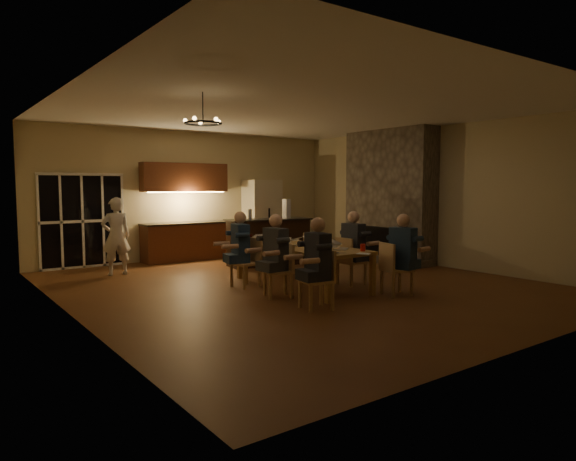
# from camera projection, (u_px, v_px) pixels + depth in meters

# --- Properties ---
(floor) EXTENTS (9.00, 9.00, 0.00)m
(floor) POSITION_uv_depth(u_px,v_px,m) (299.00, 285.00, 9.56)
(floor) COLOR brown
(floor) RESTS_ON ground
(back_wall) EXTENTS (8.00, 0.04, 3.20)m
(back_wall) POSITION_uv_depth(u_px,v_px,m) (192.00, 195.00, 13.06)
(back_wall) COLOR #C0AF87
(back_wall) RESTS_ON ground
(left_wall) EXTENTS (0.04, 9.00, 3.20)m
(left_wall) POSITION_uv_depth(u_px,v_px,m) (67.00, 204.00, 7.06)
(left_wall) COLOR #C0AF87
(left_wall) RESTS_ON ground
(right_wall) EXTENTS (0.04, 9.00, 3.20)m
(right_wall) POSITION_uv_depth(u_px,v_px,m) (438.00, 196.00, 11.78)
(right_wall) COLOR #C0AF87
(right_wall) RESTS_ON ground
(ceiling) EXTENTS (8.00, 9.00, 0.04)m
(ceiling) POSITION_uv_depth(u_px,v_px,m) (299.00, 110.00, 9.28)
(ceiling) COLOR white
(ceiling) RESTS_ON back_wall
(french_doors) EXTENTS (1.86, 0.08, 2.10)m
(french_doors) POSITION_uv_depth(u_px,v_px,m) (82.00, 221.00, 11.49)
(french_doors) COLOR black
(french_doors) RESTS_ON ground
(fireplace) EXTENTS (0.58, 2.50, 3.20)m
(fireplace) POSITION_uv_depth(u_px,v_px,m) (389.00, 196.00, 12.56)
(fireplace) COLOR #6E6357
(fireplace) RESTS_ON ground
(kitchenette) EXTENTS (2.24, 0.68, 2.40)m
(kitchenette) POSITION_uv_depth(u_px,v_px,m) (186.00, 212.00, 12.66)
(kitchenette) COLOR #5E2E1B
(kitchenette) RESTS_ON ground
(refrigerator) EXTENTS (0.90, 0.68, 2.00)m
(refrigerator) POSITION_uv_depth(u_px,v_px,m) (262.00, 217.00, 13.93)
(refrigerator) COLOR beige
(refrigerator) RESTS_ON ground
(dining_table) EXTENTS (1.10, 2.83, 0.75)m
(dining_table) POSITION_uv_depth(u_px,v_px,m) (300.00, 266.00, 9.41)
(dining_table) COLOR #AC7C45
(dining_table) RESTS_ON ground
(bar_island) EXTENTS (2.06, 0.92, 1.08)m
(bar_island) POSITION_uv_depth(u_px,v_px,m) (269.00, 242.00, 11.96)
(bar_island) COLOR black
(bar_island) RESTS_ON ground
(chair_left_near) EXTENTS (0.52, 0.52, 0.89)m
(chair_left_near) POSITION_uv_depth(u_px,v_px,m) (316.00, 280.00, 7.65)
(chair_left_near) COLOR tan
(chair_left_near) RESTS_ON ground
(chair_left_mid) EXTENTS (0.56, 0.56, 0.89)m
(chair_left_mid) POSITION_uv_depth(u_px,v_px,m) (278.00, 271.00, 8.49)
(chair_left_mid) COLOR tan
(chair_left_mid) RESTS_ON ground
(chair_left_far) EXTENTS (0.51, 0.51, 0.89)m
(chair_left_far) POSITION_uv_depth(u_px,v_px,m) (245.00, 263.00, 9.35)
(chair_left_far) COLOR tan
(chair_left_far) RESTS_ON ground
(chair_right_near) EXTENTS (0.53, 0.53, 0.89)m
(chair_right_near) POSITION_uv_depth(u_px,v_px,m) (397.00, 269.00, 8.65)
(chair_right_near) COLOR tan
(chair_right_near) RESTS_ON ground
(chair_right_mid) EXTENTS (0.45, 0.45, 0.89)m
(chair_right_mid) POSITION_uv_depth(u_px,v_px,m) (352.00, 261.00, 9.56)
(chair_right_mid) COLOR tan
(chair_right_mid) RESTS_ON ground
(chair_right_far) EXTENTS (0.47, 0.47, 0.89)m
(chair_right_far) POSITION_uv_depth(u_px,v_px,m) (318.00, 255.00, 10.42)
(chair_right_far) COLOR tan
(chair_right_far) RESTS_ON ground
(person_left_near) EXTENTS (0.67, 0.67, 1.38)m
(person_left_near) POSITION_uv_depth(u_px,v_px,m) (318.00, 264.00, 7.61)
(person_left_near) COLOR #262831
(person_left_near) RESTS_ON ground
(person_right_near) EXTENTS (0.69, 0.69, 1.38)m
(person_right_near) POSITION_uv_depth(u_px,v_px,m) (403.00, 255.00, 8.60)
(person_right_near) COLOR navy
(person_right_near) RESTS_ON ground
(person_left_mid) EXTENTS (0.64, 0.64, 1.38)m
(person_left_mid) POSITION_uv_depth(u_px,v_px,m) (276.00, 256.00, 8.47)
(person_left_mid) COLOR #393D43
(person_left_mid) RESTS_ON ground
(person_right_mid) EXTENTS (0.63, 0.63, 1.38)m
(person_right_mid) POSITION_uv_depth(u_px,v_px,m) (353.00, 248.00, 9.51)
(person_right_mid) COLOR #262831
(person_right_mid) RESTS_ON ground
(person_left_far) EXTENTS (0.70, 0.70, 1.38)m
(person_left_far) POSITION_uv_depth(u_px,v_px,m) (240.00, 249.00, 9.36)
(person_left_far) COLOR navy
(person_left_far) RESTS_ON ground
(standing_person) EXTENTS (0.61, 0.43, 1.61)m
(standing_person) POSITION_uv_depth(u_px,v_px,m) (116.00, 236.00, 10.60)
(standing_person) COLOR silver
(standing_person) RESTS_ON ground
(chandelier) EXTENTS (0.55, 0.55, 0.03)m
(chandelier) POSITION_uv_depth(u_px,v_px,m) (203.00, 123.00, 7.45)
(chandelier) COLOR black
(chandelier) RESTS_ON ceiling
(laptop_a) EXTENTS (0.37, 0.34, 0.23)m
(laptop_a) POSITION_uv_depth(u_px,v_px,m) (327.00, 246.00, 8.39)
(laptop_a) COLOR silver
(laptop_a) RESTS_ON dining_table
(laptop_b) EXTENTS (0.42, 0.42, 0.23)m
(laptop_b) POSITION_uv_depth(u_px,v_px,m) (341.00, 243.00, 8.84)
(laptop_b) COLOR silver
(laptop_b) RESTS_ON dining_table
(laptop_c) EXTENTS (0.42, 0.40, 0.23)m
(laptop_c) POSITION_uv_depth(u_px,v_px,m) (288.00, 240.00, 9.32)
(laptop_c) COLOR silver
(laptop_c) RESTS_ON dining_table
(laptop_d) EXTENTS (0.36, 0.32, 0.23)m
(laptop_d) POSITION_uv_depth(u_px,v_px,m) (316.00, 239.00, 9.45)
(laptop_d) COLOR silver
(laptop_d) RESTS_ON dining_table
(laptop_e) EXTENTS (0.36, 0.33, 0.23)m
(laptop_e) POSITION_uv_depth(u_px,v_px,m) (259.00, 236.00, 10.10)
(laptop_e) COLOR silver
(laptop_e) RESTS_ON dining_table
(laptop_f) EXTENTS (0.41, 0.40, 0.23)m
(laptop_f) POSITION_uv_depth(u_px,v_px,m) (279.00, 234.00, 10.41)
(laptop_f) COLOR silver
(laptop_f) RESTS_ON dining_table
(mug_front) EXTENTS (0.07, 0.07, 0.10)m
(mug_front) POSITION_uv_depth(u_px,v_px,m) (316.00, 246.00, 8.96)
(mug_front) COLOR white
(mug_front) RESTS_ON dining_table
(mug_mid) EXTENTS (0.08, 0.08, 0.10)m
(mug_mid) POSITION_uv_depth(u_px,v_px,m) (289.00, 240.00, 9.91)
(mug_mid) COLOR white
(mug_mid) RESTS_ON dining_table
(mug_back) EXTENTS (0.07, 0.07, 0.10)m
(mug_back) POSITION_uv_depth(u_px,v_px,m) (260.00, 241.00, 9.74)
(mug_back) COLOR white
(mug_back) RESTS_ON dining_table
(redcup_near) EXTENTS (0.09, 0.09, 0.12)m
(redcup_near) POSITION_uv_depth(u_px,v_px,m) (363.00, 248.00, 8.59)
(redcup_near) COLOR red
(redcup_near) RESTS_ON dining_table
(redcup_mid) EXTENTS (0.10, 0.10, 0.12)m
(redcup_mid) POSITION_uv_depth(u_px,v_px,m) (268.00, 242.00, 9.41)
(redcup_mid) COLOR red
(redcup_mid) RESTS_ON dining_table
(redcup_far) EXTENTS (0.08, 0.08, 0.12)m
(redcup_far) POSITION_uv_depth(u_px,v_px,m) (266.00, 236.00, 10.56)
(redcup_far) COLOR red
(redcup_far) RESTS_ON dining_table
(can_silver) EXTENTS (0.06, 0.06, 0.12)m
(can_silver) POSITION_uv_depth(u_px,v_px,m) (325.00, 246.00, 8.80)
(can_silver) COLOR #B2B2B7
(can_silver) RESTS_ON dining_table
(can_cola) EXTENTS (0.07, 0.07, 0.12)m
(can_cola) POSITION_uv_depth(u_px,v_px,m) (250.00, 237.00, 10.42)
(can_cola) COLOR #3F0F0C
(can_cola) RESTS_ON dining_table
(can_right) EXTENTS (0.07, 0.07, 0.12)m
(can_right) POSITION_uv_depth(u_px,v_px,m) (308.00, 240.00, 9.79)
(can_right) COLOR #B2B2B7
(can_right) RESTS_ON dining_table
(plate_near) EXTENTS (0.23, 0.23, 0.02)m
(plate_near) POSITION_uv_depth(u_px,v_px,m) (334.00, 247.00, 9.13)
(plate_near) COLOR white
(plate_near) RESTS_ON dining_table
(plate_left) EXTENTS (0.26, 0.26, 0.02)m
(plate_left) POSITION_uv_depth(u_px,v_px,m) (319.00, 252.00, 8.42)
(plate_left) COLOR white
(plate_left) RESTS_ON dining_table
(plate_far) EXTENTS (0.26, 0.26, 0.02)m
(plate_far) POSITION_uv_depth(u_px,v_px,m) (293.00, 240.00, 10.31)
(plate_far) COLOR white
(plate_far) RESTS_ON dining_table
(notepad) EXTENTS (0.22, 0.25, 0.01)m
(notepad) POSITION_uv_depth(u_px,v_px,m) (363.00, 254.00, 8.22)
(notepad) COLOR white
(notepad) RESTS_ON dining_table
(bar_bottle) EXTENTS (0.09, 0.09, 0.24)m
(bar_bottle) POSITION_uv_depth(u_px,v_px,m) (250.00, 214.00, 11.66)
(bar_bottle) COLOR #99999E
(bar_bottle) RESTS_ON bar_island
(bar_blender) EXTENTS (0.16, 0.16, 0.45)m
(bar_blender) POSITION_uv_depth(u_px,v_px,m) (286.00, 209.00, 12.14)
(bar_blender) COLOR silver
(bar_blender) RESTS_ON bar_island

